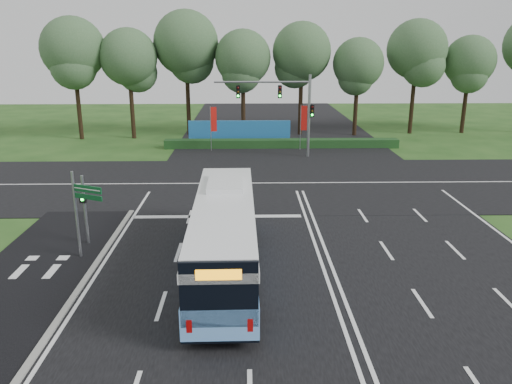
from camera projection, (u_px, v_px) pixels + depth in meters
ground at (317, 252)px, 23.70m from camera, size 120.00×120.00×0.00m
road_main at (317, 251)px, 23.69m from camera, size 20.00×120.00×0.04m
road_cross at (294, 183)px, 35.18m from camera, size 120.00×14.00×0.05m
bike_path at (26, 283)px, 20.57m from camera, size 5.00×18.00×0.06m
kerb_strip at (84, 282)px, 20.61m from camera, size 0.25×18.00×0.12m
city_bus at (225, 235)px, 21.09m from camera, size 2.74×12.07×3.46m
pedestrian_signal at (85, 208)px, 24.04m from camera, size 0.32×0.42×3.49m
street_sign at (81, 205)px, 22.22m from camera, size 1.48×0.73×4.11m
banner_flag_left at (213, 122)px, 44.88m from camera, size 0.57×0.27×4.11m
banner_flag_mid at (303, 121)px, 45.34m from camera, size 0.62×0.10×4.16m
traffic_light_gantry at (288, 103)px, 41.99m from camera, size 8.41×0.28×7.00m
hedge at (282, 144)px, 47.04m from camera, size 22.00×1.20×0.80m
blue_hoarding at (239, 132)px, 49.15m from camera, size 10.00×0.30×2.20m
eucalyptus_row at (302, 52)px, 51.14m from camera, size 53.98×9.33×12.83m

